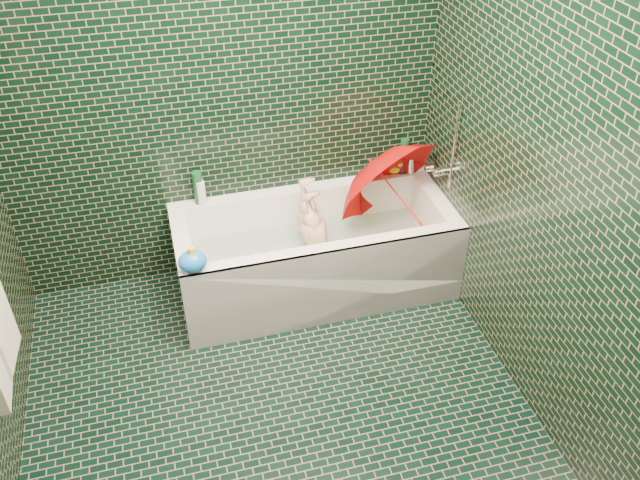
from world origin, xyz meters
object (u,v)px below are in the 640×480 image
object	(u,v)px
bathtub	(315,261)
child	(318,244)
bath_toy	(193,261)
umbrella	(399,196)
rubber_duck	(395,168)

from	to	relation	value
bathtub	child	world-z (taller)	bathtub
bathtub	bath_toy	bearing A→B (deg)	-157.76
umbrella	bath_toy	world-z (taller)	umbrella
bath_toy	bathtub	bearing A→B (deg)	46.07
rubber_duck	bath_toy	bearing A→B (deg)	-129.97
child	rubber_duck	distance (m)	0.74
child	bath_toy	distance (m)	0.93
rubber_duck	bath_toy	xyz separation A→B (m)	(-1.40, -0.66, 0.02)
bathtub	rubber_duck	size ratio (longest dim) A/B	13.89
bathtub	rubber_duck	bearing A→B (deg)	28.65
bathtub	rubber_duck	xyz separation A→B (m)	(0.64, 0.35, 0.38)
bathtub	bath_toy	distance (m)	0.92
bathtub	child	xyz separation A→B (m)	(0.03, 0.04, 0.10)
bathtub	umbrella	world-z (taller)	umbrella
bathtub	bath_toy	xyz separation A→B (m)	(-0.77, -0.31, 0.41)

